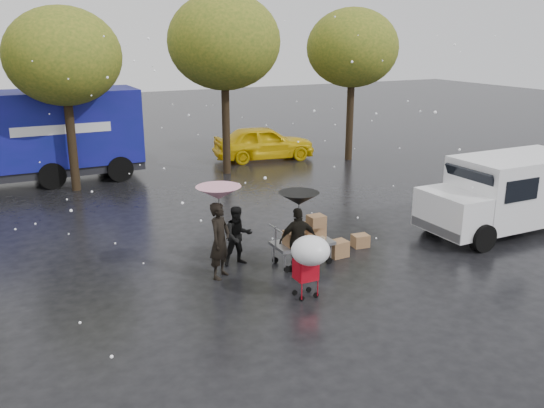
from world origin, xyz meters
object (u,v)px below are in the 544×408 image
vendor_cart (305,236)px  yellow_taxi (264,143)px  person_pink (220,240)px  person_black (298,240)px  shopping_cart (310,254)px  blue_truck (36,138)px  white_van (507,193)px

vendor_cart → yellow_taxi: bearing=69.1°
person_pink → vendor_cart: size_ratio=1.21×
person_black → shopping_cart: person_black is taller
person_black → blue_truck: bearing=-56.6°
person_pink → person_black: (1.82, -0.51, -0.12)m
person_pink → blue_truck: 11.86m
person_pink → white_van: 8.67m
shopping_cart → blue_truck: size_ratio=0.18×
person_pink → yellow_taxi: 13.25m
yellow_taxi → blue_truck: bearing=99.0°
vendor_cart → shopping_cart: shopping_cart is taller
shopping_cart → white_van: white_van is taller
person_black → shopping_cart: bearing=81.5°
person_black → shopping_cart: 1.59m
person_pink → blue_truck: size_ratio=0.22×
blue_truck → person_black: bearing=-68.3°
person_black → blue_truck: size_ratio=0.19×
person_black → white_van: 6.84m
vendor_cart → blue_truck: size_ratio=0.18×
person_pink → white_van: (8.65, -0.59, 0.24)m
person_black → vendor_cart: size_ratio=1.06×
vendor_cart → white_van: size_ratio=0.31×
shopping_cart → blue_truck: bearing=107.4°
vendor_cart → blue_truck: (-5.16, 11.62, 1.03)m
person_black → yellow_taxi: person_black is taller
person_black → vendor_cart: (0.40, 0.36, -0.08)m
person_black → blue_truck: blue_truck is taller
person_pink → shopping_cart: bearing=-98.8°
vendor_cart → person_black: bearing=-138.5°
white_van → yellow_taxi: (-1.98, 12.04, -0.38)m
person_pink → person_black: bearing=-57.1°
white_van → yellow_taxi: 12.21m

